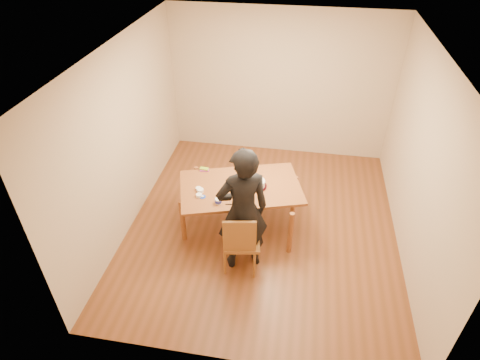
% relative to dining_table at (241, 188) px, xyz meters
% --- Properties ---
extents(room_shell, '(4.00, 4.50, 2.70)m').
position_rel_dining_table_xyz_m(room_shell, '(0.33, 0.42, 0.62)').
color(room_shell, brown).
rests_on(room_shell, ground).
extents(dining_table, '(1.94, 1.48, 0.04)m').
position_rel_dining_table_xyz_m(dining_table, '(0.00, 0.00, 0.00)').
color(dining_table, brown).
rests_on(dining_table, floor).
extents(dining_chair, '(0.53, 0.53, 0.04)m').
position_rel_dining_table_xyz_m(dining_chair, '(0.15, -0.78, -0.28)').
color(dining_chair, brown).
rests_on(dining_chair, floor).
extents(cake_plate, '(0.28, 0.28, 0.02)m').
position_rel_dining_table_xyz_m(cake_plate, '(0.23, 0.03, 0.03)').
color(cake_plate, '#AA0B32').
rests_on(cake_plate, dining_table).
extents(cake, '(0.24, 0.24, 0.07)m').
position_rel_dining_table_xyz_m(cake, '(0.23, 0.03, 0.08)').
color(cake, white).
rests_on(cake, cake_plate).
extents(frosting_dome, '(0.23, 0.23, 0.03)m').
position_rel_dining_table_xyz_m(frosting_dome, '(0.23, 0.03, 0.13)').
color(frosting_dome, white).
rests_on(frosting_dome, cake).
extents(frosting_tub, '(0.08, 0.08, 0.08)m').
position_rel_dining_table_xyz_m(frosting_tub, '(-0.24, -0.42, 0.06)').
color(frosting_tub, white).
rests_on(frosting_tub, dining_table).
extents(frosting_lid, '(0.09, 0.09, 0.01)m').
position_rel_dining_table_xyz_m(frosting_lid, '(-0.48, -0.33, 0.03)').
color(frosting_lid, '#1938A8').
rests_on(frosting_lid, dining_table).
extents(frosting_dollop, '(0.04, 0.04, 0.02)m').
position_rel_dining_table_xyz_m(frosting_dollop, '(-0.48, -0.33, 0.04)').
color(frosting_dollop, white).
rests_on(frosting_dollop, frosting_lid).
extents(ramekin_green, '(0.08, 0.08, 0.04)m').
position_rel_dining_table_xyz_m(ramekin_green, '(-0.53, -0.33, 0.04)').
color(ramekin_green, white).
rests_on(ramekin_green, dining_table).
extents(ramekin_yellow, '(0.08, 0.08, 0.04)m').
position_rel_dining_table_xyz_m(ramekin_yellow, '(-0.58, -0.18, 0.04)').
color(ramekin_yellow, white).
rests_on(ramekin_yellow, dining_table).
extents(ramekin_multi, '(0.09, 0.09, 0.04)m').
position_rel_dining_table_xyz_m(ramekin_multi, '(-0.54, -0.22, 0.04)').
color(ramekin_multi, white).
rests_on(ramekin_multi, dining_table).
extents(candy_box_pink, '(0.14, 0.08, 0.02)m').
position_rel_dining_table_xyz_m(candy_box_pink, '(-0.61, 0.30, 0.03)').
color(candy_box_pink, '#C72E89').
rests_on(candy_box_pink, dining_table).
extents(candy_box_green, '(0.13, 0.07, 0.02)m').
position_rel_dining_table_xyz_m(candy_box_green, '(-0.61, 0.31, 0.05)').
color(candy_box_green, '#239A1C').
rests_on(candy_box_green, candy_box_pink).
extents(spatula, '(0.15, 0.04, 0.01)m').
position_rel_dining_table_xyz_m(spatula, '(-0.06, -0.43, 0.03)').
color(spatula, black).
rests_on(spatula, dining_table).
extents(person, '(0.79, 0.67, 1.84)m').
position_rel_dining_table_xyz_m(person, '(0.15, -0.73, 0.19)').
color(person, black).
rests_on(person, floor).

